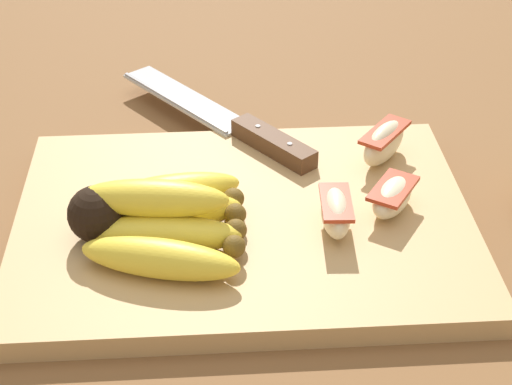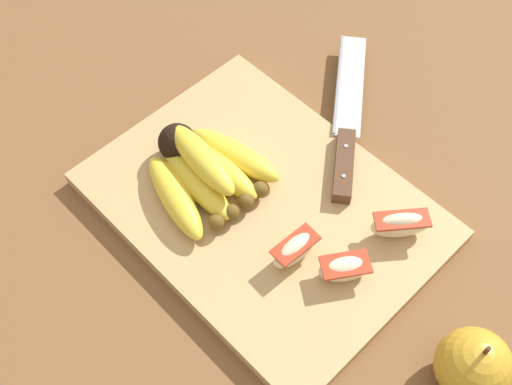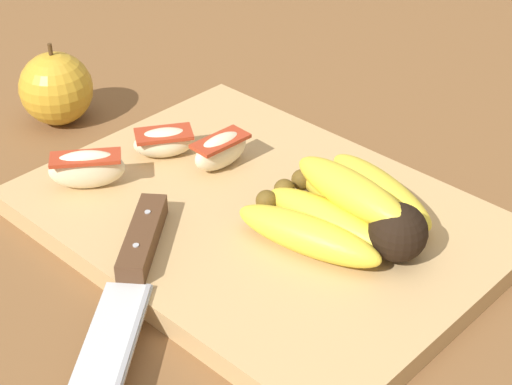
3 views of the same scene
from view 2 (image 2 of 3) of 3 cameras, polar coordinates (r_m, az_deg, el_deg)
name	(u,v)px [view 2 (image 2 of 3)]	position (r m, az deg, el deg)	size (l,w,h in m)	color
ground_plane	(272,203)	(0.78, 1.45, -0.98)	(6.00, 6.00, 0.00)	brown
cutting_board	(264,207)	(0.76, 0.74, -1.33)	(0.40, 0.29, 0.02)	tan
banana_bunch	(203,169)	(0.76, -4.74, 2.11)	(0.15, 0.16, 0.06)	black
chefs_knife	(346,135)	(0.81, 7.99, 5.05)	(0.20, 0.24, 0.02)	silver
apple_wedge_near	(345,268)	(0.70, 7.90, -6.67)	(0.06, 0.06, 0.03)	beige
apple_wedge_middle	(400,225)	(0.73, 12.72, -2.81)	(0.06, 0.07, 0.04)	beige
apple_wedge_far	(295,249)	(0.71, 3.49, -5.05)	(0.03, 0.06, 0.03)	beige
whole_apple	(473,366)	(0.69, 18.77, -14.40)	(0.08, 0.08, 0.09)	gold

